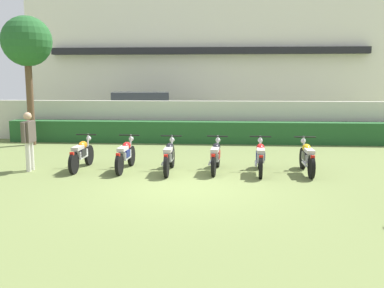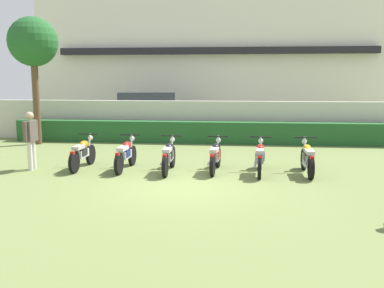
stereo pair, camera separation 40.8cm
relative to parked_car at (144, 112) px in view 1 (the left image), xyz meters
name	(u,v)px [view 1 (the left image)]	position (x,y,z in m)	size (l,w,h in m)	color
ground	(186,186)	(2.97, -10.76, -0.94)	(60.00, 60.00, 0.00)	olive
building	(209,58)	(2.97, 6.09, 2.86)	(20.33, 6.50, 7.59)	silver
compound_wall	(202,121)	(2.97, -3.08, -0.12)	(19.31, 0.30, 1.63)	beige
hedge_row	(201,132)	(2.97, -3.78, -0.51)	(15.45, 0.70, 0.86)	#235628
parked_car	(144,112)	(0.00, 0.00, 0.00)	(4.71, 2.57, 1.89)	silver
tree_near_inspector	(27,43)	(-3.53, -4.76, 2.92)	(1.87, 1.87, 4.87)	brown
motorcycle_in_row_0	(81,154)	(-0.16, -9.04, -0.49)	(0.60, 1.84, 0.96)	black
motorcycle_in_row_1	(125,155)	(1.12, -9.07, -0.49)	(0.60, 1.87, 0.95)	black
motorcycle_in_row_2	(169,156)	(2.37, -9.23, -0.49)	(0.60, 1.89, 0.96)	black
motorcycle_in_row_3	(216,156)	(3.65, -9.05, -0.49)	(0.60, 1.79, 0.95)	black
motorcycle_in_row_4	(260,157)	(4.86, -9.18, -0.49)	(0.60, 1.90, 0.96)	black
motorcycle_in_row_5	(307,157)	(6.12, -9.12, -0.49)	(0.60, 1.82, 0.96)	black
inspector_person	(29,136)	(-1.53, -9.32, 0.03)	(0.22, 0.67, 1.64)	silver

